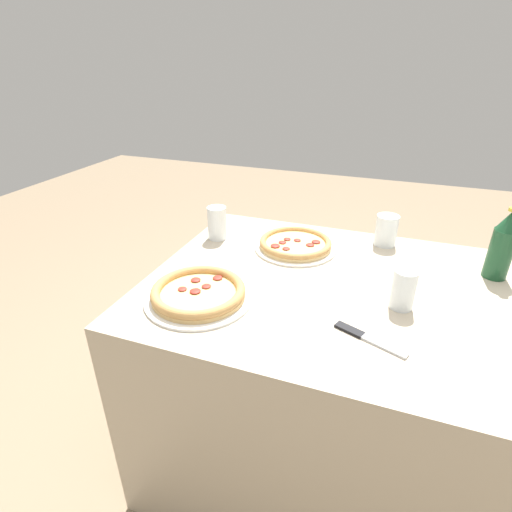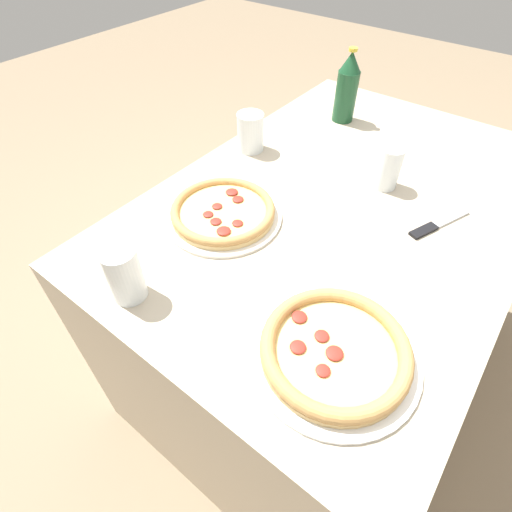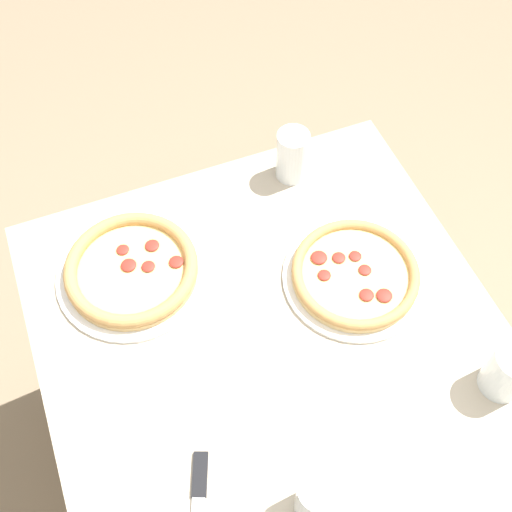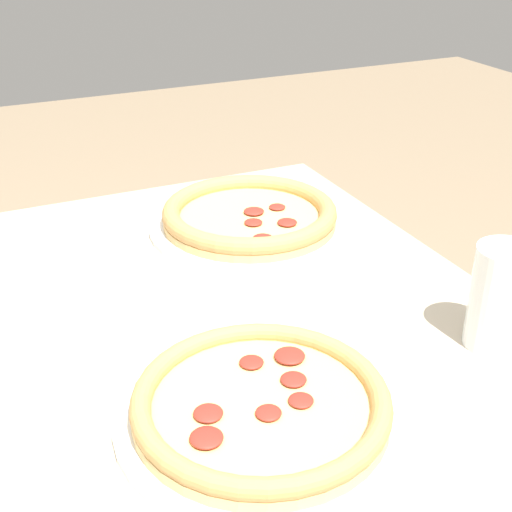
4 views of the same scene
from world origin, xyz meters
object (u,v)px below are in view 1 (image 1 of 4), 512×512
object	(u,v)px
pizza_salami	(199,293)
pizza_veggie	(295,244)
glass_cola	(386,232)
knife	(367,338)
beer_bottle	(503,246)
glass_iced_tea	(403,291)
glass_red_wine	(217,224)

from	to	relation	value
pizza_salami	pizza_veggie	bearing A→B (deg)	-112.75
glass_cola	knife	distance (m)	0.58
pizza_veggie	knife	size ratio (longest dim) A/B	1.58
beer_bottle	knife	size ratio (longest dim) A/B	1.24
pizza_salami	beer_bottle	size ratio (longest dim) A/B	1.35
glass_cola	glass_iced_tea	xyz separation A→B (m)	(-0.07, 0.41, 0.00)
knife	glass_red_wine	bearing A→B (deg)	-35.19
pizza_veggie	beer_bottle	world-z (taller)	beer_bottle
pizza_veggie	glass_cola	bearing A→B (deg)	-153.50
glass_cola	glass_iced_tea	bearing A→B (deg)	100.07
pizza_veggie	beer_bottle	distance (m)	0.65
glass_cola	glass_iced_tea	size ratio (longest dim) A/B	0.98
glass_red_wine	knife	bearing A→B (deg)	144.81
pizza_salami	glass_cola	world-z (taller)	glass_cola
beer_bottle	pizza_salami	bearing A→B (deg)	28.14
glass_iced_tea	beer_bottle	distance (m)	0.39
glass_iced_tea	knife	world-z (taller)	glass_iced_tea
pizza_salami	glass_cola	bearing A→B (deg)	-129.99
beer_bottle	knife	distance (m)	0.58
pizza_salami	knife	distance (m)	0.47
glass_iced_tea	beer_bottle	bearing A→B (deg)	-134.03
beer_bottle	glass_red_wine	bearing A→B (deg)	1.87
pizza_salami	glass_iced_tea	xyz separation A→B (m)	(-0.54, -0.16, 0.03)
pizza_salami	beer_bottle	bearing A→B (deg)	-151.86
glass_cola	knife	world-z (taller)	glass_cola
glass_red_wine	beer_bottle	world-z (taller)	beer_bottle
glass_red_wine	beer_bottle	bearing A→B (deg)	-178.13
pizza_veggie	glass_red_wine	xyz separation A→B (m)	(0.30, 0.01, 0.04)
pizza_veggie	glass_cola	size ratio (longest dim) A/B	2.59
glass_red_wine	glass_iced_tea	size ratio (longest dim) A/B	1.08
beer_bottle	glass_cola	bearing A→B (deg)	-20.51
pizza_veggie	beer_bottle	bearing A→B (deg)	-178.11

